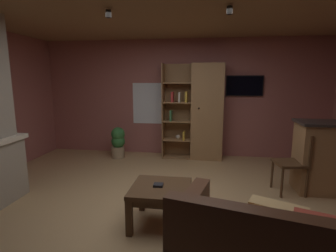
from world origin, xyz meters
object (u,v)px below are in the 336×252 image
object	(u,v)px
coffee_table	(161,194)
wall_mounted_tv	(244,86)
potted_floor_plant	(118,142)
table_book_0	(158,185)
bookshelf_cabinet	(203,112)
dining_chair	(296,159)

from	to	relation	value
coffee_table	wall_mounted_tv	xyz separation A→B (m)	(1.29, 2.93, 1.18)
potted_floor_plant	table_book_0	bearing A→B (deg)	-61.41
bookshelf_cabinet	dining_chair	bearing A→B (deg)	-48.03
bookshelf_cabinet	potted_floor_plant	xyz separation A→B (m)	(-1.81, -0.24, -0.65)
bookshelf_cabinet	wall_mounted_tv	bearing A→B (deg)	13.80
dining_chair	bookshelf_cabinet	bearing A→B (deg)	131.97
table_book_0	bookshelf_cabinet	bearing A→B (deg)	80.34
table_book_0	dining_chair	size ratio (longest dim) A/B	0.12
dining_chair	potted_floor_plant	world-z (taller)	dining_chair
potted_floor_plant	wall_mounted_tv	distance (m)	2.96
coffee_table	dining_chair	size ratio (longest dim) A/B	0.74
table_book_0	dining_chair	xyz separation A→B (m)	(1.87, 1.15, 0.05)
wall_mounted_tv	bookshelf_cabinet	bearing A→B (deg)	-166.20
bookshelf_cabinet	coffee_table	world-z (taller)	bookshelf_cabinet
potted_floor_plant	wall_mounted_tv	world-z (taller)	wall_mounted_tv
wall_mounted_tv	potted_floor_plant	bearing A→B (deg)	-170.40
dining_chair	wall_mounted_tv	size ratio (longest dim) A/B	1.21
coffee_table	wall_mounted_tv	distance (m)	3.41
table_book_0	potted_floor_plant	size ratio (longest dim) A/B	0.16
potted_floor_plant	coffee_table	bearing A→B (deg)	-60.93
bookshelf_cabinet	table_book_0	world-z (taller)	bookshelf_cabinet
bookshelf_cabinet	wall_mounted_tv	size ratio (longest dim) A/B	2.66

